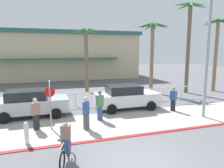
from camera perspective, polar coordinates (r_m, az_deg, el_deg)
ground_plane at (r=17.45m, az=-6.75°, el=-4.50°), size 80.00×80.00×0.00m
sidewalk_strip at (r=12.03m, az=-1.40°, el=-10.68°), size 44.00×4.00×0.02m
curb_paint at (r=10.26m, az=1.83°, el=-14.25°), size 44.00×0.24×0.03m
building_backdrop at (r=33.80m, az=-15.75°, el=7.58°), size 24.83×11.61×6.77m
rail_fence at (r=15.84m, az=-5.78°, el=-2.79°), size 20.56×0.08×1.04m
stop_sign_bike_lane at (r=11.26m, az=-16.42°, el=-3.60°), size 0.52×0.56×2.56m
bollard_0 at (r=10.20m, az=-22.11°, el=-12.05°), size 0.20×0.20×1.00m
streetlight_curb at (r=13.60m, az=25.17°, el=9.06°), size 0.24×2.54×7.50m
palm_tree_0 at (r=21.09m, az=-7.04°, el=11.02°), size 2.81×3.31×6.27m
palm_tree_1 at (r=20.98m, az=10.88°, el=11.80°), size 3.58×3.18×6.72m
palm_tree_2 at (r=21.55m, az=20.16°, el=13.93°), size 3.81×3.03×8.48m
palm_tree_3 at (r=23.49m, az=26.54°, el=11.35°), size 3.17×3.65×7.17m
car_silver_1 at (r=13.96m, az=-21.22°, el=-4.84°), size 4.40×2.02×1.69m
car_white_2 at (r=14.79m, az=3.87°, el=-3.47°), size 4.40×2.02×1.69m
cyclist_teal_0 at (r=8.21m, az=-12.37°, el=-15.47°), size 0.61×1.75×1.50m
pedestrian_0 at (r=14.86m, az=16.21°, el=-4.22°), size 0.41×0.47×1.64m
pedestrian_1 at (r=11.68m, az=-19.89°, el=-7.90°), size 0.47×0.42×1.68m
pedestrian_2 at (r=11.08m, az=-6.99°, el=-8.12°), size 0.43×0.47×1.75m
pedestrian_3 at (r=12.43m, az=-3.31°, el=-6.11°), size 0.47×0.42×1.77m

